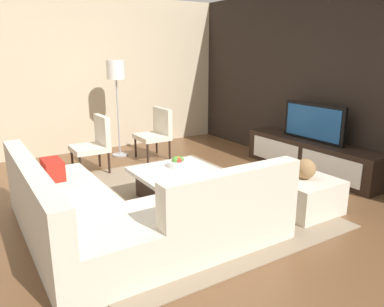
{
  "coord_description": "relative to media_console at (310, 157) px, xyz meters",
  "views": [
    {
      "loc": [
        3.7,
        -2.1,
        1.81
      ],
      "look_at": [
        -0.2,
        0.36,
        0.55
      ],
      "focal_mm": 34.84,
      "sensor_mm": 36.0,
      "label": 1
    }
  ],
  "objects": [
    {
      "name": "ground_plane",
      "position": [
        0.0,
        -2.4,
        -0.25
      ],
      "size": [
        14.0,
        14.0,
        0.0
      ],
      "primitive_type": "plane",
      "color": "brown"
    },
    {
      "name": "feature_wall_back",
      "position": [
        0.0,
        0.3,
        1.15
      ],
      "size": [
        6.4,
        0.12,
        2.8
      ],
      "primitive_type": "cube",
      "color": "black",
      "rests_on": "ground"
    },
    {
      "name": "side_wall_left",
      "position": [
        -3.2,
        -2.2,
        1.15
      ],
      "size": [
        0.12,
        5.2,
        2.8
      ],
      "primitive_type": "cube",
      "color": "beige",
      "rests_on": "ground"
    },
    {
      "name": "area_rug",
      "position": [
        -0.1,
        -2.4,
        -0.24
      ],
      "size": [
        3.39,
        2.74,
        0.01
      ],
      "primitive_type": "cube",
      "color": "gray",
      "rests_on": "ground"
    },
    {
      "name": "media_console",
      "position": [
        0.0,
        0.0,
        0.0
      ],
      "size": [
        2.33,
        0.47,
        0.5
      ],
      "color": "black",
      "rests_on": "ground"
    },
    {
      "name": "television",
      "position": [
        0.0,
        0.0,
        0.54
      ],
      "size": [
        1.11,
        0.06,
        0.57
      ],
      "color": "black",
      "rests_on": "media_console"
    },
    {
      "name": "sectional_couch",
      "position": [
        0.5,
        -3.29,
        0.03
      ],
      "size": [
        2.37,
        2.3,
        0.82
      ],
      "color": "beige",
      "rests_on": "ground"
    },
    {
      "name": "coffee_table",
      "position": [
        -0.1,
        -2.3,
        -0.05
      ],
      "size": [
        1.04,
        1.01,
        0.38
      ],
      "color": "black",
      "rests_on": "ground"
    },
    {
      "name": "accent_chair_near",
      "position": [
        -1.8,
        -2.79,
        0.24
      ],
      "size": [
        0.52,
        0.52,
        0.87
      ],
      "rotation": [
        0.0,
        0.0,
        -0.16
      ],
      "color": "black",
      "rests_on": "ground"
    },
    {
      "name": "floor_lamp",
      "position": [
        -2.49,
        -2.13,
        1.16
      ],
      "size": [
        0.31,
        0.31,
        1.68
      ],
      "color": "#A5A5AA",
      "rests_on": "ground"
    },
    {
      "name": "ottoman",
      "position": [
        0.96,
        -1.23,
        -0.05
      ],
      "size": [
        0.7,
        0.7,
        0.4
      ],
      "primitive_type": "cube",
      "color": "beige",
      "rests_on": "ground"
    },
    {
      "name": "fruit_bowl",
      "position": [
        -0.28,
        -2.2,
        0.18
      ],
      "size": [
        0.28,
        0.28,
        0.14
      ],
      "color": "silver",
      "rests_on": "coffee_table"
    },
    {
      "name": "accent_chair_far",
      "position": [
        -2.02,
        -1.62,
        0.24
      ],
      "size": [
        0.57,
        0.5,
        0.87
      ],
      "rotation": [
        0.0,
        0.0,
        0.1
      ],
      "color": "black",
      "rests_on": "ground"
    },
    {
      "name": "decorative_ball",
      "position": [
        0.96,
        -1.23,
        0.27
      ],
      "size": [
        0.24,
        0.24,
        0.24
      ],
      "primitive_type": "sphere",
      "color": "#997247",
      "rests_on": "ottoman"
    }
  ]
}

